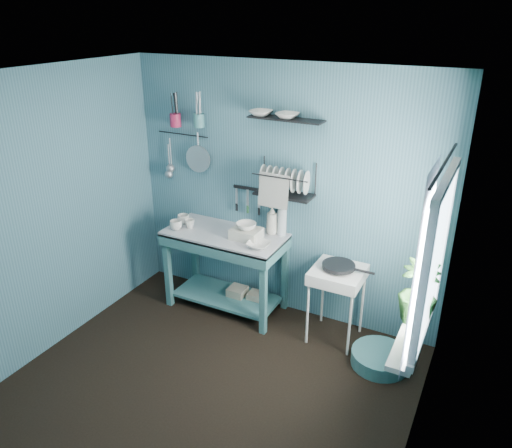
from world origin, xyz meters
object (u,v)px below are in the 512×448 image
at_px(mug_right, 183,219).
at_px(storage_tin_small, 256,301).
at_px(work_counter, 226,270).
at_px(wash_tub, 246,234).
at_px(hotplate_stand, 336,304).
at_px(frying_pan, 339,266).
at_px(soap_bottle, 272,219).
at_px(mug_left, 176,225).
at_px(utensil_cup_teal, 199,120).
at_px(potted_plant, 418,291).
at_px(mug_mid, 190,224).
at_px(utensil_cup_magenta, 175,120).
at_px(colander, 198,159).
at_px(water_bottle, 282,221).
at_px(storage_tin_large, 237,297).
at_px(dish_rack, 284,179).
at_px(floor_basin, 380,358).

height_order(mug_right, storage_tin_small, mug_right).
height_order(work_counter, wash_tub, wash_tub).
xyz_separation_m(hotplate_stand, frying_pan, (0.00, 0.00, 0.41)).
height_order(soap_bottle, hotplate_stand, soap_bottle).
height_order(mug_left, utensil_cup_teal, utensil_cup_teal).
height_order(potted_plant, storage_tin_small, potted_plant).
xyz_separation_m(work_counter, mug_right, (-0.50, 0.00, 0.48)).
distance_m(mug_mid, utensil_cup_magenta, 1.05).
xyz_separation_m(utensil_cup_magenta, colander, (0.23, 0.03, -0.38)).
height_order(work_counter, water_bottle, water_bottle).
height_order(work_counter, mug_mid, mug_mid).
bearing_deg(storage_tin_large, storage_tin_small, 8.53).
xyz_separation_m(frying_pan, colander, (-1.62, 0.23, 0.72)).
bearing_deg(mug_mid, utensil_cup_magenta, 137.91).
xyz_separation_m(colander, storage_tin_small, (0.74, -0.15, -1.40)).
bearing_deg(storage_tin_small, storage_tin_large, -171.47).
xyz_separation_m(mug_left, mug_mid, (0.10, 0.10, -0.00)).
bearing_deg(soap_bottle, mug_left, -158.20).
xyz_separation_m(mug_left, soap_bottle, (0.90, 0.36, 0.10)).
distance_m(soap_bottle, dish_rack, 0.48).
relative_size(soap_bottle, utensil_cup_teal, 2.30).
distance_m(frying_pan, colander, 1.79).
height_order(wash_tub, frying_pan, wash_tub).
xyz_separation_m(dish_rack, utensil_cup_teal, (-0.95, 0.05, 0.44)).
distance_m(wash_tub, water_bottle, 0.37).
bearing_deg(storage_tin_large, colander, 161.61).
distance_m(soap_bottle, water_bottle, 0.10).
bearing_deg(water_bottle, mug_left, -159.19).
bearing_deg(wash_tub, soap_bottle, 52.31).
xyz_separation_m(mug_mid, potted_plant, (2.35, -0.59, 0.17)).
bearing_deg(colander, work_counter, -27.63).
height_order(work_counter, storage_tin_large, work_counter).
bearing_deg(mug_right, storage_tin_large, 4.76).
bearing_deg(soap_bottle, storage_tin_small, -135.00).
relative_size(mug_mid, mug_right, 0.81).
bearing_deg(colander, dish_rack, -4.56).
bearing_deg(storage_tin_small, hotplate_stand, -5.34).
height_order(work_counter, colander, colander).
xyz_separation_m(mug_right, potted_plant, (2.47, -0.65, 0.17)).
height_order(dish_rack, floor_basin, dish_rack).
xyz_separation_m(potted_plant, floor_basin, (-0.29, 0.44, -1.01)).
distance_m(wash_tub, potted_plant, 1.84).
relative_size(dish_rack, floor_basin, 1.08).
distance_m(dish_rack, potted_plant, 1.66).
bearing_deg(wash_tub, colander, 160.11).
bearing_deg(frying_pan, utensil_cup_magenta, 173.81).
xyz_separation_m(work_counter, mug_left, (-0.48, -0.16, 0.48)).
xyz_separation_m(mug_mid, soap_bottle, (0.80, 0.26, 0.10)).
height_order(utensil_cup_teal, potted_plant, utensil_cup_teal).
xyz_separation_m(hotplate_stand, floor_basin, (0.50, -0.20, -0.30)).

